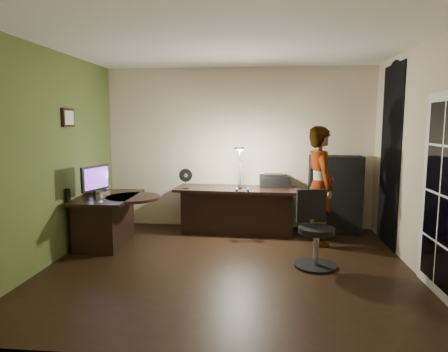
# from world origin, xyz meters

# --- Properties ---
(floor) EXTENTS (4.50, 4.00, 0.01)m
(floor) POSITION_xyz_m (0.00, 0.00, -0.01)
(floor) COLOR black
(floor) RESTS_ON ground
(ceiling) EXTENTS (4.50, 4.00, 0.01)m
(ceiling) POSITION_xyz_m (0.00, 0.00, 2.71)
(ceiling) COLOR silver
(ceiling) RESTS_ON floor
(wall_back) EXTENTS (4.50, 0.01, 2.70)m
(wall_back) POSITION_xyz_m (0.00, 2.00, 1.35)
(wall_back) COLOR beige
(wall_back) RESTS_ON floor
(wall_front) EXTENTS (4.50, 0.01, 2.70)m
(wall_front) POSITION_xyz_m (0.00, -2.00, 1.35)
(wall_front) COLOR beige
(wall_front) RESTS_ON floor
(wall_left) EXTENTS (0.01, 4.00, 2.70)m
(wall_left) POSITION_xyz_m (-2.25, 0.00, 1.35)
(wall_left) COLOR beige
(wall_left) RESTS_ON floor
(wall_right) EXTENTS (0.01, 4.00, 2.70)m
(wall_right) POSITION_xyz_m (2.25, 0.00, 1.35)
(wall_right) COLOR beige
(wall_right) RESTS_ON floor
(green_wall_overlay) EXTENTS (0.00, 4.00, 2.70)m
(green_wall_overlay) POSITION_xyz_m (-2.24, 0.00, 1.35)
(green_wall_overlay) COLOR #4C5F29
(green_wall_overlay) RESTS_ON floor
(arched_doorway) EXTENTS (0.01, 0.90, 2.60)m
(arched_doorway) POSITION_xyz_m (2.24, 1.15, 1.30)
(arched_doorway) COLOR black
(arched_doorway) RESTS_ON floor
(french_door) EXTENTS (0.02, 0.92, 2.10)m
(french_door) POSITION_xyz_m (2.24, -0.55, 1.05)
(french_door) COLOR white
(french_door) RESTS_ON floor
(framed_picture) EXTENTS (0.04, 0.30, 0.25)m
(framed_picture) POSITION_xyz_m (-2.22, 0.45, 1.85)
(framed_picture) COLOR black
(framed_picture) RESTS_ON wall_left
(desk_left) EXTENTS (0.82, 1.28, 0.73)m
(desk_left) POSITION_xyz_m (-1.83, 0.74, 0.36)
(desk_left) COLOR black
(desk_left) RESTS_ON floor
(desk_right) EXTENTS (2.01, 0.79, 0.74)m
(desk_right) POSITION_xyz_m (0.02, 1.55, 0.37)
(desk_right) COLOR black
(desk_right) RESTS_ON floor
(cabinet) EXTENTS (0.85, 0.46, 1.25)m
(cabinet) POSITION_xyz_m (1.59, 1.78, 0.63)
(cabinet) COLOR black
(cabinet) RESTS_ON floor
(laptop_stand) EXTENTS (0.28, 0.26, 0.09)m
(laptop_stand) POSITION_xyz_m (-2.04, 0.97, 0.76)
(laptop_stand) COLOR silver
(laptop_stand) RESTS_ON desk_left
(laptop) EXTENTS (0.35, 0.33, 0.21)m
(laptop) POSITION_xyz_m (-2.04, 0.97, 0.91)
(laptop) COLOR silver
(laptop) RESTS_ON laptop_stand
(monitor) EXTENTS (0.26, 0.54, 0.35)m
(monitor) POSITION_xyz_m (-1.89, 0.46, 0.89)
(monitor) COLOR black
(monitor) RESTS_ON desk_left
(mouse) EXTENTS (0.06, 0.09, 0.03)m
(mouse) POSITION_xyz_m (-1.74, 0.30, 0.73)
(mouse) COLOR silver
(mouse) RESTS_ON desk_left
(phone) EXTENTS (0.11, 0.14, 0.01)m
(phone) POSITION_xyz_m (-1.27, 0.81, 0.72)
(phone) COLOR black
(phone) RESTS_ON desk_left
(pen) EXTENTS (0.07, 0.13, 0.01)m
(pen) POSITION_xyz_m (-1.35, 0.24, 0.72)
(pen) COLOR black
(pen) RESTS_ON desk_left
(speaker) EXTENTS (0.08, 0.08, 0.19)m
(speaker) POSITION_xyz_m (-2.19, 0.29, 0.81)
(speaker) COLOR black
(speaker) RESTS_ON desk_left
(notepad) EXTENTS (0.19, 0.25, 0.01)m
(notepad) POSITION_xyz_m (-1.81, 0.62, 0.72)
(notepad) COLOR silver
(notepad) RESTS_ON desk_left
(desk_fan) EXTENTS (0.23, 0.17, 0.32)m
(desk_fan) POSITION_xyz_m (-0.80, 1.42, 0.90)
(desk_fan) COLOR black
(desk_fan) RESTS_ON desk_right
(headphones) EXTENTS (0.22, 0.12, 0.10)m
(headphones) POSITION_xyz_m (0.12, 1.14, 0.79)
(headphones) COLOR #1F3997
(headphones) RESTS_ON desk_right
(printer) EXTENTS (0.48, 0.39, 0.21)m
(printer) POSITION_xyz_m (0.61, 1.76, 0.84)
(printer) COLOR black
(printer) RESTS_ON desk_right
(desk_lamp) EXTENTS (0.29, 0.38, 0.73)m
(desk_lamp) POSITION_xyz_m (0.07, 1.45, 1.10)
(desk_lamp) COLOR black
(desk_lamp) RESTS_ON desk_right
(office_chair) EXTENTS (0.64, 0.64, 0.94)m
(office_chair) POSITION_xyz_m (1.09, 0.10, 0.47)
(office_chair) COLOR black
(office_chair) RESTS_ON floor
(person) EXTENTS (0.55, 0.70, 1.73)m
(person) POSITION_xyz_m (1.25, 1.10, 0.87)
(person) COLOR #D8A88C
(person) RESTS_ON floor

